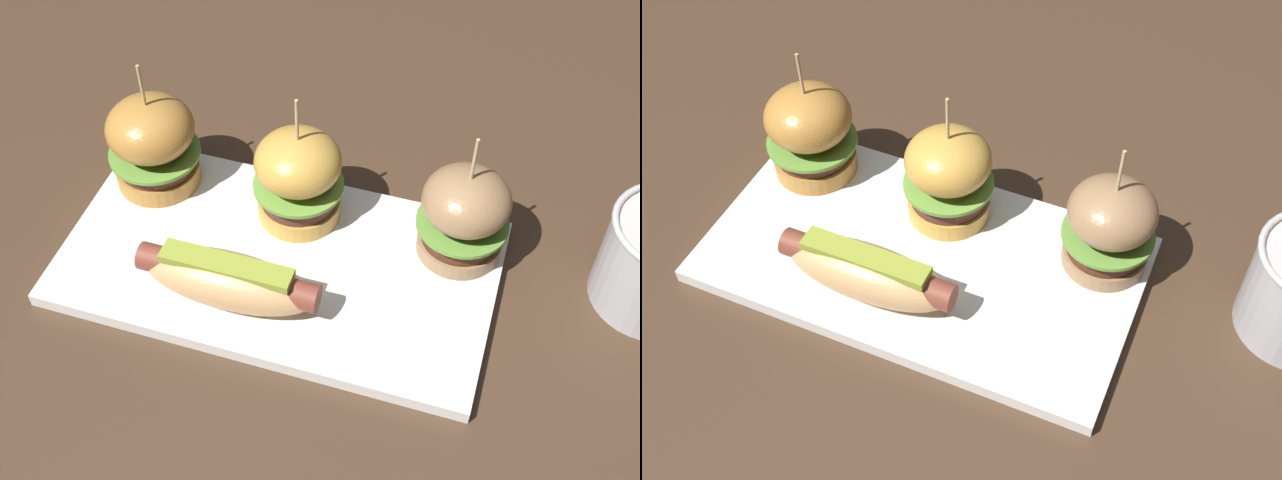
# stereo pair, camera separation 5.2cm
# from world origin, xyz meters

# --- Properties ---
(ground_plane) EXTENTS (3.00, 3.00, 0.00)m
(ground_plane) POSITION_xyz_m (0.00, 0.00, 0.00)
(ground_plane) COLOR #422D1E
(platter_main) EXTENTS (0.40, 0.22, 0.01)m
(platter_main) POSITION_xyz_m (0.00, 0.00, 0.01)
(platter_main) COLOR white
(platter_main) RESTS_ON ground
(hot_dog) EXTENTS (0.17, 0.05, 0.05)m
(hot_dog) POSITION_xyz_m (-0.03, -0.06, 0.04)
(hot_dog) COLOR tan
(hot_dog) RESTS_ON platter_main
(slider_left) EXTENTS (0.09, 0.09, 0.14)m
(slider_left) POSITION_xyz_m (-0.15, 0.06, 0.06)
(slider_left) COLOR #B27934
(slider_left) RESTS_ON platter_main
(slider_center) EXTENTS (0.09, 0.09, 0.14)m
(slider_center) POSITION_xyz_m (-0.00, 0.06, 0.06)
(slider_center) COLOR gold
(slider_center) RESTS_ON platter_main
(slider_right) EXTENTS (0.09, 0.09, 0.14)m
(slider_right) POSITION_xyz_m (0.16, 0.06, 0.06)
(slider_right) COLOR #97714D
(slider_right) RESTS_ON platter_main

